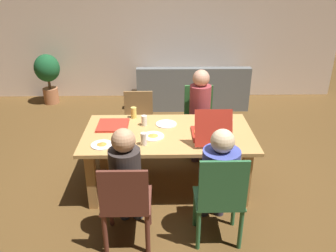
{
  "coord_description": "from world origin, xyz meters",
  "views": [
    {
      "loc": [
        -0.07,
        -3.5,
        2.42
      ],
      "look_at": [
        0.0,
        0.1,
        0.76
      ],
      "focal_mm": 36.67,
      "sensor_mm": 36.0,
      "label": 1
    }
  ],
  "objects_px": {
    "person_1": "(200,107)",
    "chair_2": "(126,203)",
    "person_2": "(126,175)",
    "chair_3": "(138,118)",
    "plate_2": "(166,124)",
    "plate_0": "(153,136)",
    "potted_plant": "(48,73)",
    "chair_0": "(220,198)",
    "drinking_glass_1": "(144,139)",
    "drinking_glass_0": "(134,113)",
    "dining_table": "(168,141)",
    "plate_3": "(223,119)",
    "pizza_box_1": "(210,133)",
    "chair_1": "(199,118)",
    "plate_1": "(102,145)",
    "couch": "(192,91)",
    "drinking_glass_2": "(144,120)",
    "pizza_box_0": "(113,125)",
    "person_0": "(219,174)"
  },
  "relations": [
    {
      "from": "chair_0",
      "to": "drinking_glass_1",
      "type": "distance_m",
      "value": 1.02
    },
    {
      "from": "person_0",
      "to": "plate_0",
      "type": "distance_m",
      "value": 0.94
    },
    {
      "from": "person_2",
      "to": "chair_3",
      "type": "bearing_deg",
      "value": 90.0
    },
    {
      "from": "plate_1",
      "to": "couch",
      "type": "distance_m",
      "value": 3.29
    },
    {
      "from": "person_1",
      "to": "plate_3",
      "type": "distance_m",
      "value": 0.54
    },
    {
      "from": "person_2",
      "to": "pizza_box_1",
      "type": "bearing_deg",
      "value": 38.7
    },
    {
      "from": "person_2",
      "to": "drinking_glass_1",
      "type": "bearing_deg",
      "value": 75.02
    },
    {
      "from": "drinking_glass_0",
      "to": "drinking_glass_1",
      "type": "height_order",
      "value": "drinking_glass_0"
    },
    {
      "from": "pizza_box_0",
      "to": "chair_3",
      "type": "bearing_deg",
      "value": 72.79
    },
    {
      "from": "couch",
      "to": "dining_table",
      "type": "bearing_deg",
      "value": -100.55
    },
    {
      "from": "chair_1",
      "to": "dining_table",
      "type": "bearing_deg",
      "value": -115.26
    },
    {
      "from": "person_2",
      "to": "chair_1",
      "type": "bearing_deg",
      "value": 64.31
    },
    {
      "from": "chair_2",
      "to": "drinking_glass_1",
      "type": "relative_size",
      "value": 6.66
    },
    {
      "from": "person_0",
      "to": "chair_1",
      "type": "height_order",
      "value": "person_0"
    },
    {
      "from": "pizza_box_0",
      "to": "plate_3",
      "type": "bearing_deg",
      "value": 6.7
    },
    {
      "from": "chair_0",
      "to": "person_2",
      "type": "xyz_separation_m",
      "value": [
        -0.86,
        0.15,
        0.16
      ]
    },
    {
      "from": "plate_2",
      "to": "plate_0",
      "type": "bearing_deg",
      "value": -114.96
    },
    {
      "from": "potted_plant",
      "to": "plate_3",
      "type": "bearing_deg",
      "value": -41.11
    },
    {
      "from": "pizza_box_0",
      "to": "person_1",
      "type": "bearing_deg",
      "value": 30.23
    },
    {
      "from": "drinking_glass_0",
      "to": "dining_table",
      "type": "bearing_deg",
      "value": -45.28
    },
    {
      "from": "chair_3",
      "to": "pizza_box_1",
      "type": "relative_size",
      "value": 1.6
    },
    {
      "from": "dining_table",
      "to": "drinking_glass_1",
      "type": "xyz_separation_m",
      "value": [
        -0.26,
        -0.29,
        0.18
      ]
    },
    {
      "from": "drinking_glass_0",
      "to": "potted_plant",
      "type": "distance_m",
      "value": 3.06
    },
    {
      "from": "pizza_box_0",
      "to": "plate_2",
      "type": "xyz_separation_m",
      "value": [
        0.63,
        0.04,
        -0.01
      ]
    },
    {
      "from": "chair_2",
      "to": "drinking_glass_2",
      "type": "bearing_deg",
      "value": 84.01
    },
    {
      "from": "chair_0",
      "to": "chair_1",
      "type": "bearing_deg",
      "value": 90.0
    },
    {
      "from": "person_2",
      "to": "drinking_glass_1",
      "type": "height_order",
      "value": "person_2"
    },
    {
      "from": "person_0",
      "to": "chair_1",
      "type": "distance_m",
      "value": 1.79
    },
    {
      "from": "pizza_box_0",
      "to": "plate_0",
      "type": "bearing_deg",
      "value": -30.93
    },
    {
      "from": "chair_3",
      "to": "person_1",
      "type": "bearing_deg",
      "value": -9.91
    },
    {
      "from": "pizza_box_1",
      "to": "chair_1",
      "type": "bearing_deg",
      "value": 90.26
    },
    {
      "from": "chair_2",
      "to": "plate_3",
      "type": "relative_size",
      "value": 3.87
    },
    {
      "from": "person_2",
      "to": "potted_plant",
      "type": "xyz_separation_m",
      "value": [
        -1.83,
        3.7,
        -0.09
      ]
    },
    {
      "from": "person_2",
      "to": "plate_1",
      "type": "xyz_separation_m",
      "value": [
        -0.3,
        0.51,
        0.04
      ]
    },
    {
      "from": "person_1",
      "to": "chair_2",
      "type": "relative_size",
      "value": 1.33
    },
    {
      "from": "person_1",
      "to": "plate_2",
      "type": "xyz_separation_m",
      "value": [
        -0.47,
        -0.6,
        0.02
      ]
    },
    {
      "from": "dining_table",
      "to": "person_1",
      "type": "xyz_separation_m",
      "value": [
        0.45,
        0.82,
        0.1
      ]
    },
    {
      "from": "plate_3",
      "to": "potted_plant",
      "type": "bearing_deg",
      "value": 138.89
    },
    {
      "from": "dining_table",
      "to": "drinking_glass_0",
      "type": "height_order",
      "value": "drinking_glass_0"
    },
    {
      "from": "pizza_box_1",
      "to": "person_1",
      "type": "bearing_deg",
      "value": 90.3
    },
    {
      "from": "plate_1",
      "to": "couch",
      "type": "xyz_separation_m",
      "value": [
        1.21,
        3.03,
        -0.45
      ]
    },
    {
      "from": "dining_table",
      "to": "plate_3",
      "type": "xyz_separation_m",
      "value": [
        0.68,
        0.33,
        0.12
      ]
    },
    {
      "from": "drinking_glass_0",
      "to": "drinking_glass_2",
      "type": "relative_size",
      "value": 1.12
    },
    {
      "from": "person_2",
      "to": "drinking_glass_2",
      "type": "bearing_deg",
      "value": 83.11
    },
    {
      "from": "chair_0",
      "to": "chair_1",
      "type": "distance_m",
      "value": 1.93
    },
    {
      "from": "drinking_glass_0",
      "to": "chair_0",
      "type": "bearing_deg",
      "value": -57.81
    },
    {
      "from": "drinking_glass_2",
      "to": "couch",
      "type": "bearing_deg",
      "value": 72.71
    },
    {
      "from": "drinking_glass_2",
      "to": "plate_2",
      "type": "bearing_deg",
      "value": 3.98
    },
    {
      "from": "pizza_box_1",
      "to": "plate_3",
      "type": "height_order",
      "value": "pizza_box_1"
    },
    {
      "from": "plate_0",
      "to": "plate_1",
      "type": "height_order",
      "value": "same"
    }
  ]
}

